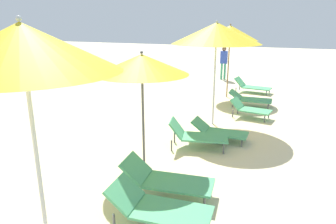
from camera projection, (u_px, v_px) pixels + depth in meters
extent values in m
cylinder|color=silver|center=(39.00, 172.00, 3.64)|extent=(0.05, 0.05, 2.38)
cone|color=yellow|center=(22.00, 47.00, 3.23)|extent=(2.10, 2.10, 0.53)
sphere|color=silver|center=(19.00, 18.00, 3.15)|extent=(0.06, 0.06, 0.06)
cube|color=#4CA572|center=(172.00, 213.00, 4.40)|extent=(1.18, 0.74, 0.04)
cube|color=#4CA572|center=(125.00, 193.00, 4.57)|extent=(0.45, 0.68, 0.34)
cylinder|color=#59595E|center=(207.00, 216.00, 4.56)|extent=(0.04, 0.04, 0.25)
cylinder|color=#59595E|center=(130.00, 202.00, 4.93)|extent=(0.04, 0.04, 0.25)
cylinder|color=#59595E|center=(114.00, 222.00, 4.43)|extent=(0.04, 0.04, 0.25)
cylinder|color=#4C4C51|center=(143.00, 121.00, 6.24)|extent=(0.05, 0.05, 1.93)
cone|color=yellow|center=(142.00, 64.00, 5.92)|extent=(1.85, 1.85, 0.39)
sphere|color=#4C4C51|center=(142.00, 52.00, 5.85)|extent=(0.06, 0.06, 0.06)
cube|color=#4CA572|center=(205.00, 137.00, 7.26)|extent=(1.20, 0.86, 0.04)
cube|color=#4CA572|center=(177.00, 128.00, 7.30)|extent=(0.45, 0.67, 0.39)
cylinder|color=#59595E|center=(223.00, 140.00, 7.48)|extent=(0.04, 0.04, 0.26)
cylinder|color=#59595E|center=(224.00, 149.00, 6.99)|extent=(0.04, 0.04, 0.26)
cylinder|color=#59595E|center=(174.00, 138.00, 7.66)|extent=(0.04, 0.04, 0.26)
cylinder|color=#59595E|center=(172.00, 145.00, 7.17)|extent=(0.04, 0.04, 0.26)
cube|color=#4CA572|center=(179.00, 183.00, 5.22)|extent=(1.24, 0.77, 0.04)
cube|color=#4CA572|center=(136.00, 168.00, 5.37)|extent=(0.48, 0.67, 0.36)
cylinder|color=#59595E|center=(209.00, 187.00, 5.38)|extent=(0.04, 0.04, 0.24)
cylinder|color=#59595E|center=(204.00, 203.00, 4.90)|extent=(0.04, 0.04, 0.24)
cylinder|color=#59595E|center=(138.00, 177.00, 5.72)|extent=(0.04, 0.04, 0.24)
cylinder|color=#59595E|center=(128.00, 192.00, 5.24)|extent=(0.04, 0.04, 0.24)
cylinder|color=silver|center=(214.00, 85.00, 8.79)|extent=(0.05, 0.05, 2.32)
cone|color=yellow|center=(216.00, 33.00, 8.38)|extent=(2.48, 2.48, 0.57)
sphere|color=silver|center=(217.00, 21.00, 8.29)|extent=(0.06, 0.06, 0.06)
cube|color=#4CA572|center=(255.00, 111.00, 9.54)|extent=(1.00, 0.71, 0.04)
cube|color=#4CA572|center=(237.00, 103.00, 9.79)|extent=(0.38, 0.62, 0.32)
cylinder|color=#59595E|center=(269.00, 115.00, 9.59)|extent=(0.04, 0.04, 0.24)
cylinder|color=#59595E|center=(265.00, 119.00, 9.20)|extent=(0.04, 0.04, 0.24)
cylinder|color=#59595E|center=(238.00, 110.00, 10.09)|extent=(0.04, 0.04, 0.24)
cylinder|color=#59595E|center=(233.00, 114.00, 9.70)|extent=(0.04, 0.04, 0.24)
cube|color=#4CA572|center=(227.00, 133.00, 7.74)|extent=(1.04, 0.60, 0.04)
cube|color=#4CA572|center=(200.00, 125.00, 7.94)|extent=(0.39, 0.58, 0.29)
cylinder|color=#59595E|center=(244.00, 137.00, 7.83)|extent=(0.04, 0.04, 0.18)
cylinder|color=#59595E|center=(242.00, 143.00, 7.41)|extent=(0.04, 0.04, 0.18)
cylinder|color=#59595E|center=(201.00, 131.00, 8.23)|extent=(0.04, 0.04, 0.18)
cylinder|color=#59595E|center=(196.00, 137.00, 7.81)|extent=(0.04, 0.04, 0.18)
cylinder|color=olive|center=(228.00, 69.00, 12.07)|extent=(0.05, 0.05, 2.22)
cone|color=yellow|center=(230.00, 33.00, 11.68)|extent=(2.13, 2.13, 0.57)
sphere|color=olive|center=(231.00, 24.00, 11.59)|extent=(0.06, 0.06, 0.06)
cube|color=#4CA572|center=(257.00, 88.00, 13.02)|extent=(1.21, 0.76, 0.04)
cube|color=#4CA572|center=(240.00, 82.00, 13.32)|extent=(0.44, 0.67, 0.38)
cylinder|color=#59595E|center=(269.00, 91.00, 13.04)|extent=(0.04, 0.04, 0.20)
cylinder|color=#59595E|center=(266.00, 93.00, 12.60)|extent=(0.04, 0.04, 0.20)
cylinder|color=#59595E|center=(240.00, 88.00, 13.66)|extent=(0.04, 0.04, 0.20)
cylinder|color=#59595E|center=(236.00, 90.00, 13.22)|extent=(0.04, 0.04, 0.20)
cube|color=#4CA572|center=(256.00, 100.00, 10.84)|extent=(1.11, 0.74, 0.04)
cube|color=#4CA572|center=(235.00, 94.00, 11.05)|extent=(0.44, 0.71, 0.28)
cylinder|color=#59595E|center=(269.00, 103.00, 11.00)|extent=(0.04, 0.04, 0.23)
cylinder|color=#59595E|center=(268.00, 107.00, 10.47)|extent=(0.04, 0.04, 0.23)
cylinder|color=#59595E|center=(235.00, 100.00, 11.40)|extent=(0.04, 0.04, 0.23)
cylinder|color=#59595E|center=(233.00, 104.00, 10.87)|extent=(0.04, 0.04, 0.23)
cylinder|color=#3F9972|center=(225.00, 71.00, 16.06)|extent=(0.11, 0.11, 0.84)
cylinder|color=#3F9972|center=(221.00, 71.00, 16.07)|extent=(0.11, 0.11, 0.84)
cube|color=#334CB2|center=(224.00, 57.00, 15.86)|extent=(0.41, 0.33, 0.63)
sphere|color=brown|center=(224.00, 49.00, 15.74)|extent=(0.23, 0.23, 0.23)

